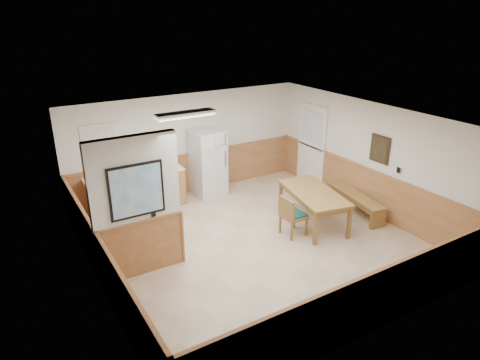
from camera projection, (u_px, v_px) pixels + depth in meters
ground at (255, 243)px, 8.53m from camera, size 6.00×6.00×0.00m
ceiling at (257, 120)px, 7.59m from camera, size 6.00×6.00×0.02m
back_wall at (189, 145)px, 10.44m from camera, size 6.00×0.02×2.50m
right_wall at (369, 158)px, 9.50m from camera, size 0.02×6.00×2.50m
left_wall at (94, 224)px, 6.62m from camera, size 0.02×6.00×2.50m
wainscot_back at (190, 173)px, 10.71m from camera, size 6.00×0.04×1.00m
wainscot_right at (364, 189)px, 9.77m from camera, size 0.04×6.00×1.00m
wainscot_left at (101, 264)px, 6.91m from camera, size 0.04×6.00×1.00m
partition_wall at (137, 209)px, 7.14m from camera, size 1.50×0.20×2.50m
kitchen_counter at (149, 189)px, 9.91m from camera, size 2.20×0.61×1.00m
exterior_door at (311, 145)px, 11.07m from camera, size 0.07×1.02×2.15m
kitchen_window at (101, 147)px, 9.30m from camera, size 0.80×0.04×1.00m
wall_painting at (380, 149)px, 9.13m from camera, size 0.04×0.50×0.60m
fluorescent_fixture at (185, 114)px, 8.26m from camera, size 1.20×0.30×0.09m
refrigerator at (208, 163)px, 10.46m from camera, size 0.76×0.74×1.65m
dining_table at (314, 196)px, 9.05m from camera, size 1.22×1.91×0.75m
dining_bench at (355, 198)px, 9.68m from camera, size 0.67×1.79×0.45m
dining_chair at (290, 214)px, 8.63m from camera, size 0.62×0.45×0.85m
fire_extinguisher at (167, 158)px, 9.92m from camera, size 0.15×0.15×0.47m
soap_bottle at (109, 173)px, 9.29m from camera, size 0.09×0.09×0.23m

